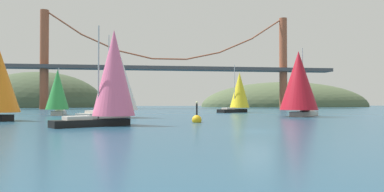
# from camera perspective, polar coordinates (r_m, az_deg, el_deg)

# --- Properties ---
(ground_plane) EXTENTS (360.00, 360.00, 0.00)m
(ground_plane) POSITION_cam_1_polar(r_m,az_deg,el_deg) (27.93, 10.37, -5.75)
(ground_plane) COLOR navy
(headland_right) EXTENTS (83.90, 44.00, 24.14)m
(headland_right) POSITION_cam_1_polar(r_m,az_deg,el_deg) (175.47, 15.21, -1.72)
(headland_right) COLOR #4C5B3D
(headland_right) RESTS_ON ground_plane
(headland_left) EXTENTS (57.20, 44.00, 31.45)m
(headland_left) POSITION_cam_1_polar(r_m,az_deg,el_deg) (167.97, -23.86, -1.70)
(headland_left) COLOR #425138
(headland_left) RESTS_ON ground_plane
(suspension_bridge) EXTENTS (120.01, 6.00, 33.47)m
(suspension_bridge) POSITION_cam_1_polar(r_m,az_deg,el_deg) (122.43, -3.75, 5.05)
(suspension_bridge) COLOR brown
(suspension_bridge) RESTS_ON ground_plane
(sailboat_yellow_sail) EXTENTS (8.82, 7.28, 10.64)m
(sailboat_yellow_sail) POSITION_cam_1_polar(r_m,az_deg,el_deg) (78.73, 7.73, 0.71)
(sailboat_yellow_sail) COLOR black
(sailboat_yellow_sail) RESTS_ON ground_plane
(sailboat_white_mainsail) EXTENTS (9.26, 10.63, 11.93)m
(sailboat_white_mainsail) POSITION_cam_1_polar(r_m,az_deg,el_deg) (52.46, -12.33, 2.72)
(sailboat_white_mainsail) COLOR #B7B2A8
(sailboat_white_mainsail) RESTS_ON ground_plane
(sailboat_pink_spinnaker) EXTENTS (8.57, 6.84, 9.74)m
(sailboat_pink_spinnaker) POSITION_cam_1_polar(r_m,az_deg,el_deg) (35.30, -12.98, 3.26)
(sailboat_pink_spinnaker) COLOR black
(sailboat_pink_spinnaker) RESTS_ON ground_plane
(sailboat_crimson_sail) EXTENTS (9.55, 9.55, 11.09)m
(sailboat_crimson_sail) POSITION_cam_1_polar(r_m,az_deg,el_deg) (57.34, 17.18, 2.24)
(sailboat_crimson_sail) COLOR #B7B2A8
(sailboat_crimson_sail) RESTS_ON ground_plane
(sailboat_green_sail) EXTENTS (4.27, 7.73, 8.40)m
(sailboat_green_sail) POSITION_cam_1_polar(r_m,az_deg,el_deg) (64.33, -21.26, 0.70)
(sailboat_green_sail) COLOR #B7B2A8
(sailboat_green_sail) RESTS_ON ground_plane
(channel_buoy) EXTENTS (1.10, 1.10, 2.64)m
(channel_buoy) POSITION_cam_1_polar(r_m,az_deg,el_deg) (39.24, 0.79, -3.85)
(channel_buoy) COLOR gold
(channel_buoy) RESTS_ON ground_plane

